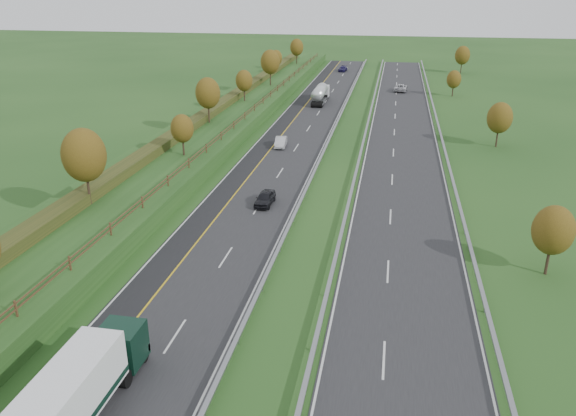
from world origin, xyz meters
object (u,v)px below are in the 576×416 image
car_small_far (343,69)px  car_oncoming (401,88)px  car_silver_mid (281,142)px  road_tanker (320,93)px  car_dark_near (265,198)px

car_small_far → car_oncoming: car_oncoming is taller
car_silver_mid → car_small_far: size_ratio=0.92×
road_tanker → car_small_far: bearing=89.5°
car_silver_mid → car_oncoming: (17.25, 49.90, 0.08)m
road_tanker → car_silver_mid: (-1.32, -33.89, -1.11)m
car_oncoming → car_small_far: bearing=-57.3°
road_tanker → car_oncoming: road_tanker is taller
car_dark_near → car_silver_mid: bearing=98.6°
road_tanker → car_silver_mid: bearing=-92.2°
car_small_far → car_oncoming: (15.59, -28.35, 0.11)m
car_dark_near → car_small_far: car_dark_near is taller
car_silver_mid → car_small_far: car_silver_mid is taller
car_silver_mid → car_oncoming: 52.80m
car_silver_mid → car_oncoming: car_oncoming is taller
road_tanker → car_oncoming: 22.61m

